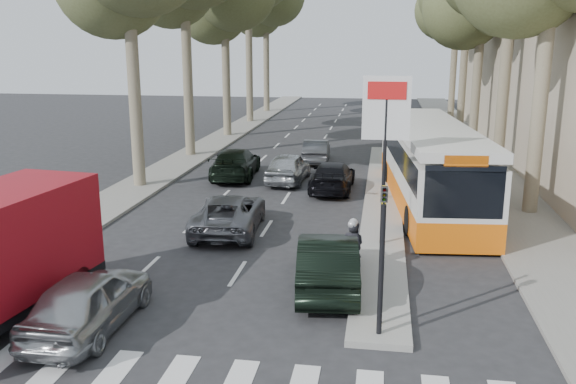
{
  "coord_description": "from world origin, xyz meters",
  "views": [
    {
      "loc": [
        3.18,
        -14.37,
        6.62
      ],
      "look_at": [
        0.02,
        5.7,
        1.6
      ],
      "focal_mm": 38.0,
      "sensor_mm": 36.0,
      "label": 1
    }
  ],
  "objects_px": {
    "dark_hatchback": "(327,262)",
    "city_bus": "(430,163)",
    "motorcycle": "(352,248)",
    "silver_hatchback": "(89,300)"
  },
  "relations": [
    {
      "from": "dark_hatchback",
      "to": "motorcycle",
      "type": "xyz_separation_m",
      "value": [
        0.61,
        1.27,
        -0.0
      ]
    },
    {
      "from": "city_bus",
      "to": "motorcycle",
      "type": "distance_m",
      "value": 8.64
    },
    {
      "from": "dark_hatchback",
      "to": "city_bus",
      "type": "xyz_separation_m",
      "value": [
        3.33,
        9.41,
        1.02
      ]
    },
    {
      "from": "dark_hatchback",
      "to": "motorcycle",
      "type": "height_order",
      "value": "motorcycle"
    },
    {
      "from": "dark_hatchback",
      "to": "city_bus",
      "type": "height_order",
      "value": "city_bus"
    },
    {
      "from": "silver_hatchback",
      "to": "motorcycle",
      "type": "distance_m",
      "value": 7.5
    },
    {
      "from": "dark_hatchback",
      "to": "motorcycle",
      "type": "relative_size",
      "value": 2.35
    },
    {
      "from": "dark_hatchback",
      "to": "city_bus",
      "type": "relative_size",
      "value": 0.35
    },
    {
      "from": "dark_hatchback",
      "to": "city_bus",
      "type": "distance_m",
      "value": 10.03
    },
    {
      "from": "silver_hatchback",
      "to": "city_bus",
      "type": "bearing_deg",
      "value": -123.42
    }
  ]
}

